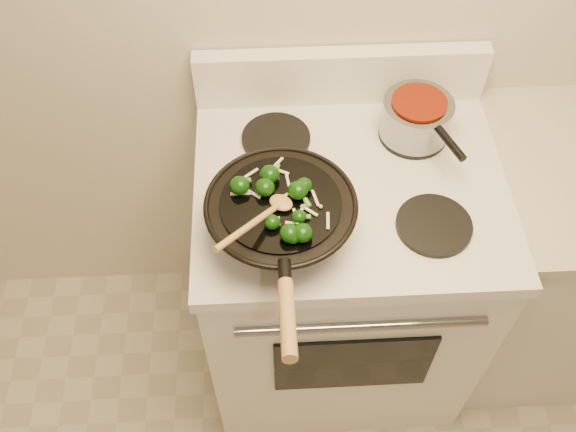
{
  "coord_description": "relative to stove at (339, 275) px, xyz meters",
  "views": [
    {
      "loc": [
        -0.24,
        0.16,
        2.15
      ],
      "look_at": [
        -0.19,
        1.0,
        1.01
      ],
      "focal_mm": 40.0,
      "sensor_mm": 36.0,
      "label": 1
    }
  ],
  "objects": [
    {
      "name": "wok",
      "position": [
        -0.18,
        -0.16,
        0.52
      ],
      "size": [
        0.34,
        0.57,
        0.18
      ],
      "color": "black",
      "rests_on": "stove"
    },
    {
      "name": "stirfry",
      "position": [
        -0.18,
        -0.17,
        0.58
      ],
      "size": [
        0.22,
        0.25,
        0.04
      ],
      "color": "#0D3408",
      "rests_on": "wok"
    },
    {
      "name": "wooden_spoon",
      "position": [
        -0.22,
        -0.21,
        0.6
      ],
      "size": [
        0.17,
        0.21,
        0.1
      ],
      "color": "#B68847",
      "rests_on": "wok"
    },
    {
      "name": "stove",
      "position": [
        0.0,
        0.0,
        0.0
      ],
      "size": [
        0.78,
        0.67,
        1.08
      ],
      "color": "white",
      "rests_on": "ground"
    },
    {
      "name": "saucepan",
      "position": [
        0.18,
        0.15,
        0.52
      ],
      "size": [
        0.18,
        0.28,
        0.11
      ],
      "color": "gray",
      "rests_on": "stove"
    }
  ]
}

